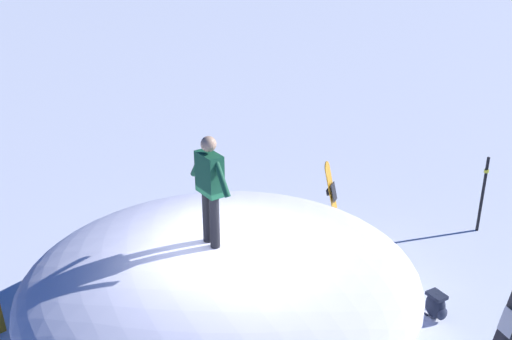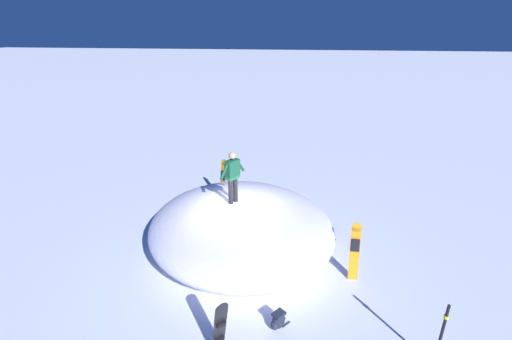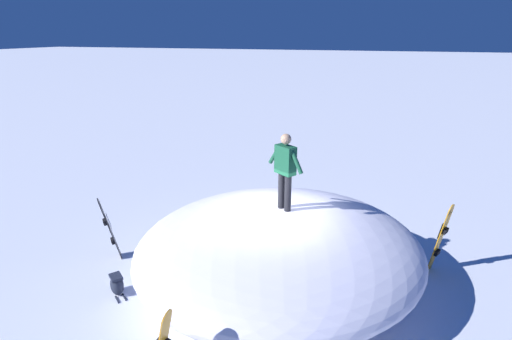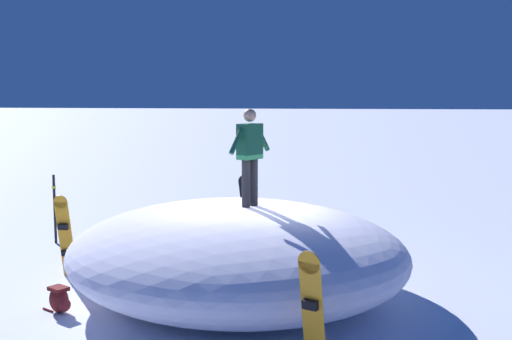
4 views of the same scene
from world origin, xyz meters
The scene contains 6 objects.
ground centered at (0.00, 0.00, 0.00)m, with size 240.00×240.00×0.00m, color white.
snow_mound centered at (-0.16, -0.24, 0.81)m, with size 6.07×5.66×1.63m, color white.
snowboarder_standing centered at (0.07, -0.28, 2.56)m, with size 0.62×0.88×1.63m.
snowboard_primary_upright centered at (1.24, -3.54, 0.90)m, with size 0.39×0.39×1.74m.
snowboard_secondary_upright centered at (-0.53, 3.79, 0.83)m, with size 0.47×0.47×1.60m.
backpack_near centered at (-1.66, 2.81, 0.23)m, with size 0.48×0.53×0.46m.
Camera 3 is at (-7.36, -2.10, 5.15)m, focal length 27.80 mm.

